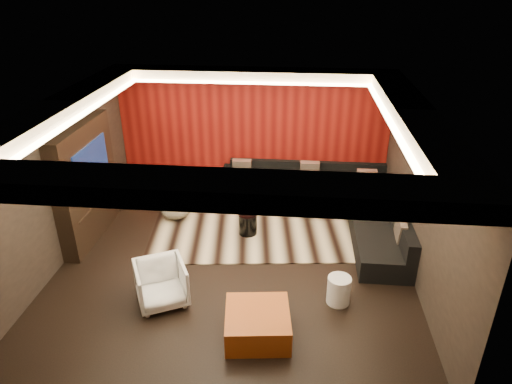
# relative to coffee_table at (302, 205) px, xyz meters

# --- Properties ---
(floor) EXTENTS (6.00, 6.00, 0.02)m
(floor) POSITION_rel_coffee_table_xyz_m (-1.15, -1.96, -0.14)
(floor) COLOR black
(floor) RESTS_ON ground
(ceiling) EXTENTS (6.00, 6.00, 0.02)m
(ceiling) POSITION_rel_coffee_table_xyz_m (-1.15, -1.96, 2.68)
(ceiling) COLOR silver
(ceiling) RESTS_ON ground
(wall_back) EXTENTS (6.00, 0.02, 2.80)m
(wall_back) POSITION_rel_coffee_table_xyz_m (-1.15, 1.05, 1.27)
(wall_back) COLOR black
(wall_back) RESTS_ON ground
(wall_left) EXTENTS (0.02, 6.00, 2.80)m
(wall_left) POSITION_rel_coffee_table_xyz_m (-4.16, -1.96, 1.27)
(wall_left) COLOR black
(wall_left) RESTS_ON ground
(wall_right) EXTENTS (0.02, 6.00, 2.80)m
(wall_right) POSITION_rel_coffee_table_xyz_m (1.86, -1.96, 1.27)
(wall_right) COLOR black
(wall_right) RESTS_ON ground
(red_feature_wall) EXTENTS (5.98, 0.05, 2.78)m
(red_feature_wall) POSITION_rel_coffee_table_xyz_m (-1.15, 1.01, 1.27)
(red_feature_wall) COLOR #6B0C0A
(red_feature_wall) RESTS_ON ground
(soffit_back) EXTENTS (6.00, 0.60, 0.22)m
(soffit_back) POSITION_rel_coffee_table_xyz_m (-1.15, 0.74, 2.56)
(soffit_back) COLOR silver
(soffit_back) RESTS_ON ground
(soffit_front) EXTENTS (6.00, 0.60, 0.22)m
(soffit_front) POSITION_rel_coffee_table_xyz_m (-1.15, -4.66, 2.56)
(soffit_front) COLOR silver
(soffit_front) RESTS_ON ground
(soffit_left) EXTENTS (0.60, 4.80, 0.22)m
(soffit_left) POSITION_rel_coffee_table_xyz_m (-3.85, -1.96, 2.56)
(soffit_left) COLOR silver
(soffit_left) RESTS_ON ground
(soffit_right) EXTENTS (0.60, 4.80, 0.22)m
(soffit_right) POSITION_rel_coffee_table_xyz_m (1.55, -1.96, 2.56)
(soffit_right) COLOR silver
(soffit_right) RESTS_ON ground
(cove_back) EXTENTS (4.80, 0.08, 0.04)m
(cove_back) POSITION_rel_coffee_table_xyz_m (-1.15, 0.40, 2.47)
(cove_back) COLOR #FFD899
(cove_back) RESTS_ON ground
(cove_front) EXTENTS (4.80, 0.08, 0.04)m
(cove_front) POSITION_rel_coffee_table_xyz_m (-1.15, -4.32, 2.47)
(cove_front) COLOR #FFD899
(cove_front) RESTS_ON ground
(cove_left) EXTENTS (0.08, 4.80, 0.04)m
(cove_left) POSITION_rel_coffee_table_xyz_m (-3.51, -1.96, 2.47)
(cove_left) COLOR #FFD899
(cove_left) RESTS_ON ground
(cove_right) EXTENTS (0.08, 4.80, 0.04)m
(cove_right) POSITION_rel_coffee_table_xyz_m (1.21, -1.96, 2.47)
(cove_right) COLOR #FFD899
(cove_right) RESTS_ON ground
(tv_surround) EXTENTS (0.30, 2.00, 2.20)m
(tv_surround) POSITION_rel_coffee_table_xyz_m (-4.00, -1.36, 0.97)
(tv_surround) COLOR black
(tv_surround) RESTS_ON ground
(tv_screen) EXTENTS (0.04, 1.30, 0.80)m
(tv_screen) POSITION_rel_coffee_table_xyz_m (-3.84, -1.36, 1.32)
(tv_screen) COLOR black
(tv_screen) RESTS_ON ground
(tv_shelf) EXTENTS (0.04, 1.60, 0.04)m
(tv_shelf) POSITION_rel_coffee_table_xyz_m (-3.84, -1.36, 0.57)
(tv_shelf) COLOR black
(tv_shelf) RESTS_ON ground
(rug) EXTENTS (4.30, 3.42, 0.02)m
(rug) POSITION_rel_coffee_table_xyz_m (-0.97, -0.60, -0.12)
(rug) COLOR beige
(rug) RESTS_ON floor
(coffee_table) EXTENTS (1.68, 1.68, 0.21)m
(coffee_table) POSITION_rel_coffee_table_xyz_m (0.00, 0.00, 0.00)
(coffee_table) COLOR black
(coffee_table) RESTS_ON rug
(drum_stool) EXTENTS (0.45, 0.45, 0.41)m
(drum_stool) POSITION_rel_coffee_table_xyz_m (-1.03, -1.09, 0.10)
(drum_stool) COLOR black
(drum_stool) RESTS_ON rug
(striped_pouf) EXTENTS (0.69, 0.69, 0.33)m
(striped_pouf) POSITION_rel_coffee_table_xyz_m (-2.58, -0.58, 0.06)
(striped_pouf) COLOR beige
(striped_pouf) RESTS_ON rug
(white_side_table) EXTENTS (0.43, 0.43, 0.45)m
(white_side_table) POSITION_rel_coffee_table_xyz_m (0.58, -2.96, 0.10)
(white_side_table) COLOR white
(white_side_table) RESTS_ON floor
(orange_ottoman) EXTENTS (0.98, 0.98, 0.39)m
(orange_ottoman) POSITION_rel_coffee_table_xyz_m (-0.60, -3.78, 0.07)
(orange_ottoman) COLOR #A43815
(orange_ottoman) RESTS_ON floor
(armchair) EXTENTS (0.98, 0.99, 0.68)m
(armchair) POSITION_rel_coffee_table_xyz_m (-2.12, -3.20, 0.21)
(armchair) COLOR silver
(armchair) RESTS_ON floor
(sectional_sofa) EXTENTS (3.65, 3.50, 0.75)m
(sectional_sofa) POSITION_rel_coffee_table_xyz_m (0.59, -0.09, 0.14)
(sectional_sofa) COLOR black
(sectional_sofa) RESTS_ON floor
(throw_pillows) EXTENTS (3.31, 2.77, 0.50)m
(throw_pillows) POSITION_rel_coffee_table_xyz_m (0.67, -0.07, 0.49)
(throw_pillows) COLOR tan
(throw_pillows) RESTS_ON sectional_sofa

